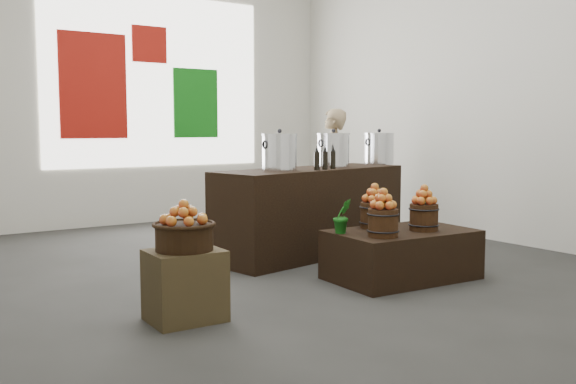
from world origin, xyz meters
TOP-DOWN VIEW (x-y plane):
  - ground at (0.00, 0.00)m, footprint 7.00×7.00m
  - back_wall at (0.00, 3.50)m, footprint 6.00×0.04m
  - back_opening at (0.30, 3.48)m, footprint 3.20×0.02m
  - deco_red_left at (-0.60, 3.47)m, footprint 0.90×0.04m
  - deco_green_right at (0.90, 3.47)m, footprint 0.70×0.04m
  - deco_red_upper at (0.20, 3.47)m, footprint 0.50×0.04m
  - crate at (-1.44, -1.10)m, footprint 0.51×0.42m
  - wicker_basket at (-1.44, -1.10)m, footprint 0.40×0.40m
  - apples_in_basket at (-1.44, -1.10)m, footprint 0.31×0.31m
  - display_table at (0.69, -1.04)m, footprint 1.31×0.85m
  - apple_bucket_front_left at (0.32, -1.20)m, footprint 0.25×0.25m
  - apples_in_bucket_front_left at (0.32, -1.20)m, footprint 0.19×0.19m
  - apple_bucket_front_right at (0.85, -1.15)m, footprint 0.25×0.25m
  - apples_in_bucket_front_right at (0.85, -1.15)m, footprint 0.19×0.19m
  - apple_bucket_rear at (0.58, -0.80)m, footprint 0.25×0.25m
  - apples_in_bucket_rear at (0.58, -0.80)m, footprint 0.19×0.19m
  - herb_garnish_right at (1.12, -0.84)m, footprint 0.27×0.24m
  - herb_garnish_left at (0.15, -0.87)m, footprint 0.18×0.15m
  - counter at (0.68, 0.30)m, footprint 2.34×1.12m
  - stock_pot_left at (0.23, 0.22)m, footprint 0.35×0.35m
  - stock_pot_center at (1.03, 0.37)m, footprint 0.35×0.35m
  - stock_pot_right at (1.83, 0.52)m, footprint 0.35×0.35m
  - oil_cruets at (0.72, 0.08)m, footprint 0.25×0.11m
  - shopper at (1.99, 1.62)m, footprint 0.69×0.65m

SIDE VIEW (x-z plane):
  - ground at x=0.00m, z-range 0.00..0.00m
  - display_table at x=0.69m, z-range 0.00..0.44m
  - crate at x=-1.44m, z-range 0.00..0.50m
  - counter at x=0.68m, z-range 0.00..0.92m
  - apple_bucket_front_left at x=0.32m, z-range 0.44..0.67m
  - apple_bucket_front_right at x=0.85m, z-range 0.44..0.67m
  - apple_bucket_rear at x=0.58m, z-range 0.44..0.67m
  - herb_garnish_right at x=1.12m, z-range 0.44..0.70m
  - herb_garnish_left at x=0.15m, z-range 0.44..0.74m
  - wicker_basket at x=-1.44m, z-range 0.50..0.68m
  - apples_in_bucket_front_left at x=0.32m, z-range 0.67..0.84m
  - apples_in_bucket_front_right at x=0.85m, z-range 0.67..0.84m
  - apples_in_bucket_rear at x=0.58m, z-range 0.67..0.84m
  - apples_in_basket at x=-1.44m, z-range 0.68..0.85m
  - shopper at x=1.99m, z-range 0.00..1.59m
  - oil_cruets at x=0.72m, z-range 0.92..1.17m
  - stock_pot_left at x=0.23m, z-range 0.92..1.26m
  - stock_pot_center at x=1.03m, z-range 0.92..1.26m
  - stock_pot_right at x=1.83m, z-range 0.92..1.26m
  - deco_green_right at x=0.90m, z-range 1.20..2.20m
  - deco_red_left at x=-0.60m, z-range 1.20..2.60m
  - back_wall at x=0.00m, z-range 0.00..4.00m
  - back_opening at x=0.30m, z-range 0.80..3.20m
  - deco_red_upper at x=0.20m, z-range 2.25..2.75m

